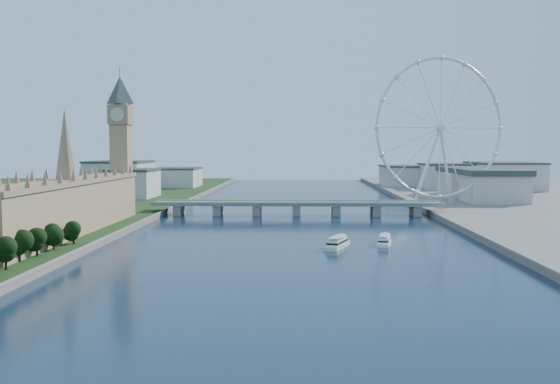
{
  "coord_description": "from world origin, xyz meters",
  "views": [
    {
      "loc": [
        2.71,
        -173.01,
        50.72
      ],
      "look_at": [
        -9.71,
        210.0,
        23.93
      ],
      "focal_mm": 40.0,
      "sensor_mm": 36.0,
      "label": 1
    }
  ],
  "objects": [
    {
      "name": "tour_boat_far",
      "position": [
        47.25,
        154.59,
        0.0
      ],
      "size": [
        11.25,
        26.39,
        5.62
      ],
      "primitive_type": null,
      "rotation": [
        0.0,
        0.0,
        -0.19
      ],
      "color": "white",
      "rests_on": "ground"
    },
    {
      "name": "county_hall",
      "position": [
        175.0,
        430.0,
        0.0
      ],
      "size": [
        54.0,
        144.0,
        35.0
      ],
      "primitive_type": null,
      "color": "beige",
      "rests_on": "ground"
    },
    {
      "name": "westminster_bridge",
      "position": [
        0.0,
        300.0,
        6.63
      ],
      "size": [
        220.0,
        22.0,
        9.5
      ],
      "color": "gray",
      "rests_on": "ground"
    },
    {
      "name": "big_ben",
      "position": [
        -128.0,
        278.0,
        66.57
      ],
      "size": [
        20.02,
        20.02,
        110.0
      ],
      "color": "tan",
      "rests_on": "ground"
    },
    {
      "name": "tour_boat_near",
      "position": [
        21.81,
        143.55,
        0.0
      ],
      "size": [
        16.16,
        29.01,
        6.22
      ],
      "primitive_type": null,
      "rotation": [
        0.0,
        0.0,
        -0.34
      ],
      "color": "beige",
      "rests_on": "ground"
    },
    {
      "name": "city_skyline",
      "position": [
        39.22,
        560.08,
        16.96
      ],
      "size": [
        505.0,
        280.0,
        32.0
      ],
      "color": "beige",
      "rests_on": "ground"
    },
    {
      "name": "parliament_range",
      "position": [
        -128.0,
        170.0,
        18.48
      ],
      "size": [
        24.0,
        200.0,
        70.0
      ],
      "color": "tan",
      "rests_on": "ground"
    },
    {
      "name": "london_eye",
      "position": [
        119.98,
        355.08,
        67.52
      ],
      "size": [
        113.6,
        39.12,
        124.3
      ],
      "color": "silver",
      "rests_on": "ground"
    },
    {
      "name": "ground",
      "position": [
        0.0,
        0.0,
        0.0
      ],
      "size": [
        2000.0,
        2000.0,
        0.0
      ],
      "primitive_type": "plane",
      "color": "#163140",
      "rests_on": "ground"
    }
  ]
}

